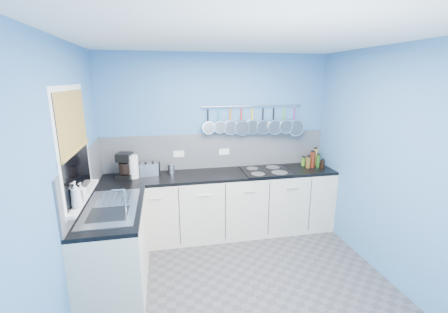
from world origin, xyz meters
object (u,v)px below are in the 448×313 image
object	(u,v)px
paper_towel	(133,167)
canister	(171,169)
coffee_maker	(125,166)
hob	(266,171)
toaster	(150,169)
soap_bottle_b	(81,191)
soap_bottle_a	(76,195)

from	to	relation	value
paper_towel	canister	size ratio (longest dim) A/B	2.33
coffee_maker	hob	world-z (taller)	coffee_maker
paper_towel	hob	xyz separation A→B (m)	(1.78, -0.07, -0.14)
toaster	soap_bottle_b	bearing A→B (deg)	-120.61
canister	hob	xyz separation A→B (m)	(1.29, -0.15, -0.06)
hob	soap_bottle_a	bearing A→B (deg)	-151.74
soap_bottle_b	toaster	world-z (taller)	soap_bottle_b
paper_towel	soap_bottle_b	bearing A→B (deg)	-109.66
soap_bottle_a	hob	size ratio (longest dim) A/B	0.38
canister	hob	bearing A→B (deg)	-6.83
coffee_maker	toaster	world-z (taller)	coffee_maker
soap_bottle_a	coffee_maker	xyz separation A→B (m)	(0.27, 1.22, -0.10)
paper_towel	coffee_maker	xyz separation A→B (m)	(-0.10, -0.00, 0.02)
soap_bottle_b	canister	world-z (taller)	soap_bottle_b
paper_towel	toaster	size ratio (longest dim) A/B	1.17
soap_bottle_a	coffee_maker	world-z (taller)	soap_bottle_a
paper_towel	soap_bottle_a	bearing A→B (deg)	-107.10
paper_towel	hob	world-z (taller)	paper_towel
soap_bottle_a	paper_towel	size ratio (longest dim) A/B	0.79
soap_bottle_b	coffee_maker	size ratio (longest dim) A/B	0.51
soap_bottle_a	paper_towel	bearing A→B (deg)	72.90
soap_bottle_b	soap_bottle_a	bearing A→B (deg)	-90.00
paper_towel	coffee_maker	bearing A→B (deg)	-178.23
paper_towel	canister	bearing A→B (deg)	10.31
toaster	canister	xyz separation A→B (m)	(0.29, 0.01, -0.02)
paper_towel	coffee_maker	distance (m)	0.10
soap_bottle_b	paper_towel	bearing A→B (deg)	70.34
toaster	hob	size ratio (longest dim) A/B	0.41
soap_bottle_b	toaster	xyz separation A→B (m)	(0.58, 1.13, -0.15)
canister	soap_bottle_a	bearing A→B (deg)	-123.34
coffee_maker	toaster	xyz separation A→B (m)	(0.30, 0.08, -0.08)
soap_bottle_b	canister	xyz separation A→B (m)	(0.86, 1.14, -0.17)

